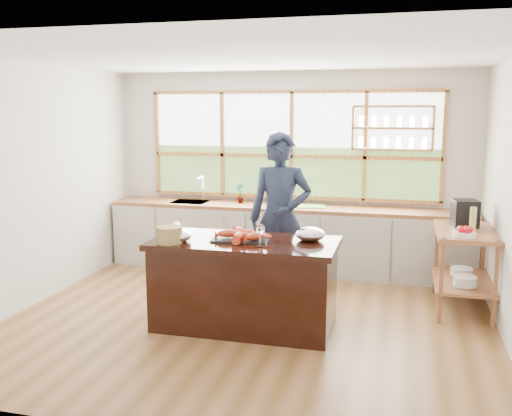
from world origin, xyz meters
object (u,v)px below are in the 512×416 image
(wicker_basket, at_px, (169,235))
(espresso_machine, at_px, (465,213))
(island, at_px, (244,284))
(cook, at_px, (280,218))

(wicker_basket, bearing_deg, espresso_machine, 28.83)
(island, relative_size, cook, 0.95)
(island, bearing_deg, wicker_basket, -157.40)
(island, distance_m, espresso_machine, 2.61)
(espresso_machine, height_order, wicker_basket, espresso_machine)
(cook, height_order, espresso_machine, cook)
(espresso_machine, bearing_deg, island, -158.14)
(cook, bearing_deg, espresso_machine, 7.21)
(cook, xyz_separation_m, wicker_basket, (-0.86, -1.16, 0.01))
(island, bearing_deg, espresso_machine, 30.63)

